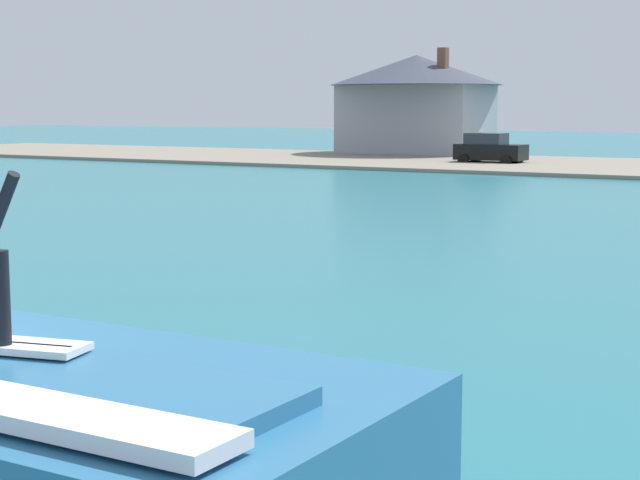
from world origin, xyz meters
TOP-DOWN VIEW (x-y plane):
  - car_near_shore at (-13.99, 51.13)m, footprint 3.96×2.13m
  - house_with_chimney at (-22.63, 59.32)m, footprint 11.75×11.75m

SIDE VIEW (x-z plane):
  - car_near_shore at x=-13.99m, z-range 0.01..1.87m
  - house_with_chimney at x=-22.63m, z-range 0.52..7.75m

